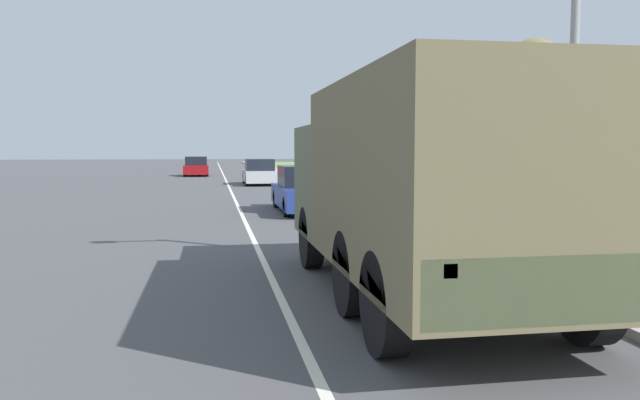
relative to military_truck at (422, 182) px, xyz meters
name	(u,v)px	position (x,y,z in m)	size (l,w,h in m)	color
ground_plane	(227,183)	(-1.90, 30.39, -1.64)	(180.00, 180.00, 0.00)	#4C4C4F
lane_centre_stripe	(227,183)	(-1.90, 30.39, -1.64)	(0.12, 120.00, 0.00)	silver
sidewalk_right	(300,181)	(2.60, 30.39, -1.58)	(1.80, 120.00, 0.12)	#9E9B93
grass_strip_right	(368,182)	(7.00, 30.39, -1.63)	(7.00, 120.00, 0.02)	#6B9347
military_truck	(422,182)	(0.00, 0.00, 0.00)	(2.53, 7.20, 2.95)	#545B3D
car_nearest_ahead	(304,191)	(0.20, 12.48, -0.95)	(1.73, 4.85, 1.53)	navy
car_second_ahead	(260,173)	(-0.04, 28.64, -0.97)	(1.85, 4.57, 1.50)	#B7BABF
car_third_ahead	(196,167)	(-4.00, 41.04, -0.97)	(1.86, 3.93, 1.50)	maroon
pickup_truck	(568,203)	(5.11, 4.74, -0.76)	(2.03, 5.07, 1.88)	maroon
tree_mid_right	(533,76)	(8.83, 13.27, 3.13)	(2.55, 2.55, 6.09)	#4C3D2D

